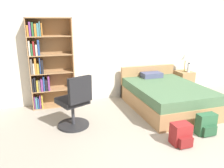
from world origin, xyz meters
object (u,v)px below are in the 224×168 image
Objects in this scene: nightstand at (183,82)px; water_bottle at (189,68)px; office_chair at (75,104)px; backpack_red at (181,135)px; bookshelf at (45,64)px; bed at (165,96)px; table_lamp at (186,57)px; backpack_green at (206,125)px.

nightstand is 2.46× the size of water_bottle.
office_chair reaches higher than backpack_red.
bed is at bearing -19.01° from bookshelf.
water_bottle is at bearing -70.07° from table_lamp.
office_chair is at bearing 144.33° from backpack_red.
office_chair is at bearing 155.96° from backpack_green.
backpack_red is (-0.57, -1.45, -0.12)m from bed.
bookshelf reaches higher than backpack_green.
bed reaches higher than backpack_green.
bookshelf reaches higher than office_chair.
office_chair is at bearing -170.33° from bed.
backpack_green is (-0.97, -2.06, -0.82)m from table_lamp.
water_bottle reaches higher than backpack_green.
nightstand is 2.28m from backpack_green.
table_lamp is at bearing 36.96° from bed.
bed is at bearing 68.60° from backpack_red.
nightstand is 1.24× the size of table_lamp.
office_chair is 3.34m from table_lamp.
office_chair reaches higher than nightstand.
backpack_red is at bearing -127.72° from water_bottle.
nightstand is at bearing 64.65° from backpack_green.
table_lamp is at bearing 54.44° from backpack_red.
water_bottle is at bearing 17.71° from office_chair.
table_lamp is (1.01, 0.76, 0.72)m from bed.
bookshelf is 1.41m from office_chair.
bed is 1.31m from backpack_green.
bookshelf is 3.14m from backpack_red.
nightstand is 1.75× the size of backpack_red.
backpack_red is (-1.58, -2.21, -0.83)m from table_lamp.
table_lamp is at bearing 109.93° from water_bottle.
bed is 4.00× the size of table_lamp.
backpack_green is at bearing -115.18° from table_lamp.
office_chair reaches higher than backpack_green.
table_lamp is (-0.01, 0.00, 0.69)m from nightstand.
table_lamp is 1.42× the size of backpack_red.
bookshelf is 5.64× the size of backpack_red.
bed is at bearing 9.67° from office_chair.
bookshelf is 7.93× the size of water_bottle.
water_bottle is at bearing 62.59° from backpack_green.
table_lamp reaches higher than backpack_green.
office_chair is 2.34m from backpack_green.
nightstand is 0.69m from table_lamp.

